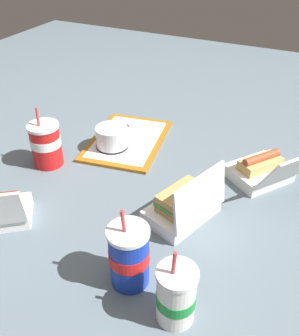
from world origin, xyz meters
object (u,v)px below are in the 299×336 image
cake_container (112,138)px  clamshell_sandwich_corner (183,206)px  soda_cup_front (46,144)px  soda_cup_center (176,295)px  soda_cup_right (129,256)px  clamshell_hotdog_front (263,170)px  plastic_fork (150,130)px  food_tray (127,140)px  ketchup_cup (125,129)px

cake_container → clamshell_sandwich_corner: size_ratio=0.50×
soda_cup_front → soda_cup_center: bearing=60.0°
soda_cup_right → clamshell_hotdog_front: bearing=159.8°
plastic_fork → soda_cup_right: soda_cup_right is taller
clamshell_sandwich_corner → soda_cup_center: 0.32m
soda_cup_front → food_tray: bearing=144.5°
soda_cup_right → soda_cup_center: bearing=72.1°
cake_container → soda_cup_right: 0.59m
soda_cup_front → ketchup_cup: bearing=154.1°
plastic_fork → soda_cup_front: size_ratio=0.52×
cake_container → clamshell_sandwich_corner: bearing=57.9°
food_tray → clamshell_hotdog_front: size_ratio=1.41×
cake_container → soda_cup_right: soda_cup_right is taller
cake_container → plastic_fork: (-0.16, 0.07, -0.03)m
plastic_fork → soda_cup_center: bearing=43.0°
food_tray → cake_container: (0.07, -0.02, 0.04)m
ketchup_cup → clamshell_sandwich_corner: clamshell_sandwich_corner is taller
clamshell_hotdog_front → soda_cup_center: bearing=-6.3°
clamshell_sandwich_corner → clamshell_hotdog_front: same height
ketchup_cup → soda_cup_center: size_ratio=0.20×
cake_container → soda_cup_right: size_ratio=0.53×
soda_cup_front → cake_container: bearing=139.0°
soda_cup_center → clamshell_hotdog_front: bearing=173.7°
plastic_fork → soda_cup_center: 0.80m
cake_container → clamshell_sandwich_corner: (0.23, 0.37, -0.01)m
soda_cup_right → soda_cup_front: (-0.32, -0.49, -0.00)m
food_tray → plastic_fork: plastic_fork is taller
plastic_fork → clamshell_hotdog_front: 0.47m
clamshell_sandwich_corner → soda_cup_front: (-0.06, -0.52, 0.03)m
food_tray → soda_cup_center: size_ratio=1.99×
ketchup_cup → plastic_fork: ketchup_cup is taller
clamshell_sandwich_corner → soda_cup_center: bearing=18.4°
food_tray → soda_cup_front: soda_cup_front is taller
food_tray → soda_cup_center: 0.75m
plastic_fork → clamshell_hotdog_front: bearing=89.0°
plastic_fork → soda_cup_front: bearing=-20.1°
soda_cup_right → cake_container: bearing=-145.7°
food_tray → clamshell_sandwich_corner: size_ratio=1.71×
soda_cup_right → ketchup_cup: bearing=-150.3°
ketchup_cup → soda_cup_center: (0.65, 0.48, 0.05)m
ketchup_cup → soda_cup_front: size_ratio=0.19×
clamshell_hotdog_front → soda_cup_front: size_ratio=1.36×
food_tray → plastic_fork: size_ratio=3.70×
food_tray → soda_cup_front: size_ratio=1.92×
clamshell_sandwich_corner → soda_cup_right: size_ratio=1.06×
food_tray → clamshell_hotdog_front: bearing=87.2°
clamshell_hotdog_front → soda_cup_center: soda_cup_center is taller
soda_cup_center → clamshell_sandwich_corner: bearing=-161.6°
soda_cup_center → food_tray: bearing=-143.6°
ketchup_cup → soda_cup_right: soda_cup_right is taller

